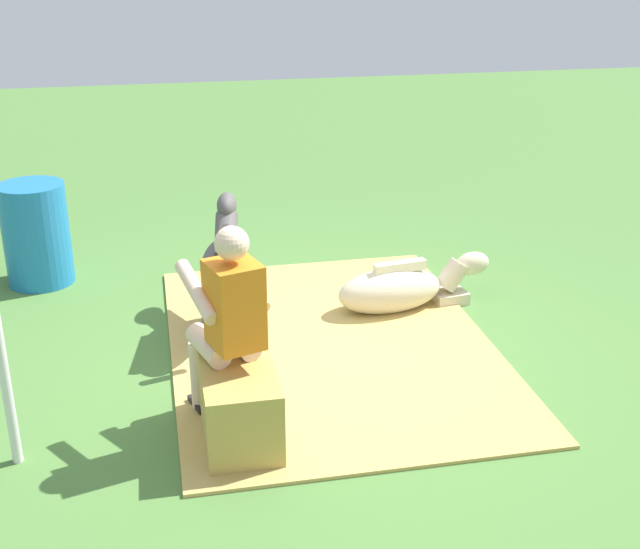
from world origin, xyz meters
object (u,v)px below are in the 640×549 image
(pony_lying, at_px, (401,288))
(water_barrel, at_px, (36,234))
(person_seated, at_px, (227,317))
(pony_standing, at_px, (224,263))
(hay_bale, at_px, (239,405))

(pony_lying, height_order, water_barrel, water_barrel)
(pony_lying, distance_m, water_barrel, 3.19)
(person_seated, bearing_deg, pony_standing, -4.17)
(hay_bale, bearing_deg, person_seated, 12.16)
(hay_bale, distance_m, pony_lying, 2.22)
(hay_bale, xyz_separation_m, pony_standing, (1.51, -0.06, 0.33))
(pony_standing, relative_size, water_barrel, 1.50)
(pony_standing, relative_size, pony_lying, 0.99)
(person_seated, height_order, pony_standing, person_seated)
(hay_bale, xyz_separation_m, pony_lying, (1.63, -1.50, -0.05))
(person_seated, xyz_separation_m, pony_standing, (1.35, -0.10, -0.19))
(hay_bale, relative_size, person_seated, 0.55)
(pony_lying, bearing_deg, pony_standing, 94.48)
(pony_standing, bearing_deg, pony_lying, -85.52)
(pony_standing, xyz_separation_m, water_barrel, (1.31, 1.50, -0.12))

